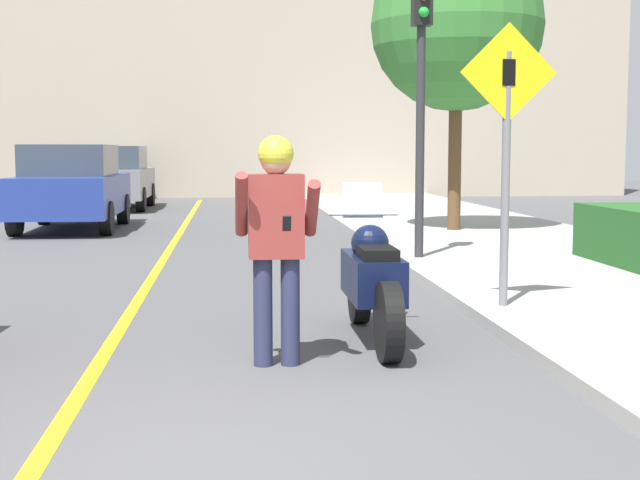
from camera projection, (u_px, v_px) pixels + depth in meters
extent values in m
plane|color=#4C4C4F|center=(156.00, 466.00, 4.45)|extent=(80.00, 80.00, 0.00)
cube|color=yellow|center=(147.00, 286.00, 10.33)|extent=(0.12, 36.00, 0.01)
cube|color=#B2A38E|center=(219.00, 64.00, 29.75)|extent=(28.00, 1.20, 8.90)
cylinder|color=black|center=(389.00, 322.00, 6.60)|extent=(0.14, 0.61, 0.61)
cylinder|color=black|center=(359.00, 290.00, 8.13)|extent=(0.14, 0.61, 0.61)
cube|color=#0C1433|center=(373.00, 277.00, 7.34)|extent=(0.40, 1.06, 0.36)
sphere|color=#0C1433|center=(370.00, 244.00, 7.46)|extent=(0.32, 0.32, 0.32)
cube|color=black|center=(377.00, 254.00, 7.08)|extent=(0.28, 0.48, 0.10)
cylinder|color=silver|center=(363.00, 214.00, 7.82)|extent=(0.62, 0.03, 0.03)
cube|color=silver|center=(362.00, 200.00, 7.87)|extent=(0.36, 0.12, 0.31)
cylinder|color=#282D4C|center=(263.00, 312.00, 6.49)|extent=(0.14, 0.14, 0.79)
cylinder|color=#282D4C|center=(290.00, 312.00, 6.51)|extent=(0.14, 0.14, 0.79)
cube|color=maroon|center=(276.00, 216.00, 6.43)|extent=(0.40, 0.22, 0.61)
cylinder|color=maroon|center=(242.00, 205.00, 6.30)|extent=(0.09, 0.37, 0.48)
cylinder|color=maroon|center=(312.00, 209.00, 6.33)|extent=(0.09, 0.43, 0.43)
sphere|color=tan|center=(276.00, 160.00, 6.39)|extent=(0.22, 0.22, 0.22)
sphere|color=gold|center=(276.00, 153.00, 6.39)|extent=(0.26, 0.26, 0.26)
cube|color=black|center=(287.00, 223.00, 6.16)|extent=(0.06, 0.05, 0.11)
cylinder|color=slate|center=(506.00, 180.00, 8.28)|extent=(0.08, 0.08, 2.36)
cube|color=yellow|center=(508.00, 73.00, 8.16)|extent=(0.91, 0.02, 0.91)
cube|color=black|center=(509.00, 72.00, 8.14)|extent=(0.12, 0.01, 0.24)
cylinder|color=#2D2D30|center=(420.00, 115.00, 12.00)|extent=(0.12, 0.12, 3.87)
sphere|color=green|center=(424.00, 12.00, 11.73)|extent=(0.14, 0.14, 0.14)
cylinder|color=brown|center=(455.00, 158.00, 16.29)|extent=(0.24, 0.24, 2.63)
sphere|color=#387A33|center=(457.00, 24.00, 16.04)|extent=(3.12, 3.12, 3.12)
cylinder|color=black|center=(44.00, 209.00, 18.90)|extent=(0.22, 0.64, 0.64)
cylinder|color=black|center=(123.00, 209.00, 19.06)|extent=(0.22, 0.64, 0.64)
cylinder|color=black|center=(15.00, 219.00, 16.32)|extent=(0.22, 0.64, 0.64)
cylinder|color=black|center=(106.00, 218.00, 16.48)|extent=(0.22, 0.64, 0.64)
cube|color=navy|center=(73.00, 194.00, 17.65)|extent=(1.80, 4.20, 0.76)
cube|color=#38424C|center=(70.00, 160.00, 17.42)|extent=(1.58, 2.18, 0.60)
cylinder|color=black|center=(91.00, 195.00, 25.09)|extent=(0.22, 0.64, 0.64)
cylinder|color=black|center=(150.00, 195.00, 25.26)|extent=(0.22, 0.64, 0.64)
cylinder|color=black|center=(75.00, 200.00, 22.51)|extent=(0.22, 0.64, 0.64)
cylinder|color=black|center=(141.00, 200.00, 22.68)|extent=(0.22, 0.64, 0.64)
cube|color=gray|center=(114.00, 183.00, 23.85)|extent=(1.80, 4.20, 0.76)
cube|color=#38424C|center=(113.00, 158.00, 23.61)|extent=(1.58, 2.18, 0.60)
cylinder|color=black|center=(98.00, 187.00, 30.53)|extent=(0.22, 0.64, 0.64)
cylinder|color=black|center=(147.00, 187.00, 30.69)|extent=(0.22, 0.64, 0.64)
cylinder|color=black|center=(85.00, 190.00, 27.95)|extent=(0.22, 0.64, 0.64)
cylinder|color=black|center=(139.00, 190.00, 28.12)|extent=(0.22, 0.64, 0.64)
cube|color=#1E6033|center=(117.00, 177.00, 29.29)|extent=(1.80, 4.20, 0.76)
cube|color=#38424C|center=(116.00, 156.00, 29.05)|extent=(1.58, 2.18, 0.60)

